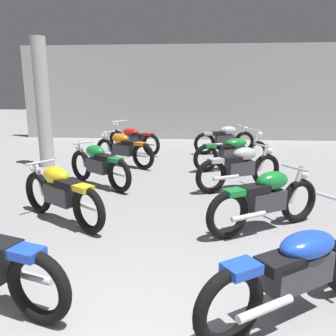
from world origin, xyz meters
TOP-DOWN VIEW (x-y plane):
  - back_wall at (0.00, 11.96)m, footprint 12.86×0.24m
  - support_pillar at (-3.35, 6.72)m, footprint 0.36×0.36m
  - motorcycle_left_row_1 at (-1.49, 3.03)m, footprint 1.68×1.21m
  - motorcycle_left_row_2 at (-1.48, 5.00)m, footprint 1.62×1.29m
  - motorcycle_left_row_3 at (-1.37, 6.88)m, footprint 1.76×1.09m
  - motorcycle_left_row_4 at (-1.47, 8.76)m, footprint 1.85×1.32m
  - motorcycle_right_row_0 at (1.43, 1.08)m, footprint 1.85×1.32m
  - motorcycle_right_row_1 at (1.51, 2.99)m, footprint 1.74×1.12m
  - motorcycle_right_row_2 at (1.39, 5.01)m, footprint 1.78×1.04m
  - motorcycle_right_row_3 at (1.41, 6.79)m, footprint 1.96×1.16m
  - motorcycle_right_row_4 at (1.38, 8.88)m, footprint 1.91×0.75m

SIDE VIEW (x-z plane):
  - motorcycle_left_row_4 at x=-1.47m, z-range -0.04..0.94m
  - motorcycle_right_row_0 at x=1.43m, z-range -0.04..0.94m
  - motorcycle_right_row_3 at x=1.41m, z-range -0.04..0.94m
  - motorcycle_left_row_1 at x=-1.49m, z-range 0.02..0.90m
  - motorcycle_left_row_2 at x=-1.48m, z-range 0.02..0.90m
  - motorcycle_left_row_3 at x=-1.37m, z-range 0.02..0.90m
  - motorcycle_right_row_1 at x=1.51m, z-range 0.02..0.90m
  - motorcycle_right_row_2 at x=1.39m, z-range 0.02..0.90m
  - motorcycle_right_row_4 at x=1.38m, z-range 0.02..0.90m
  - support_pillar at x=-3.35m, z-range 0.00..3.20m
  - back_wall at x=0.00m, z-range 0.00..3.60m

